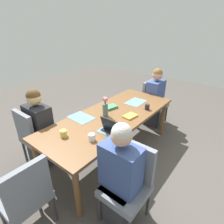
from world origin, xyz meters
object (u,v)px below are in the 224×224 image
Objects in this scene: flower_vase at (105,106)px; coffee_mug_near_right at (147,107)px; laptop_far_left_near at (114,129)px; coffee_mug_centre_left at (92,137)px; chair_near_left_far at (34,135)px; book_red_cover at (111,107)px; chair_head_right_right_near at (25,194)px; person_far_left_near at (120,180)px; book_blue_cover at (130,116)px; person_head_left_left_mid at (155,101)px; coffee_mug_near_left at (63,133)px; chair_far_left_near at (129,180)px; person_near_left_far at (41,132)px; dining_table at (112,119)px; chair_head_left_left_mid at (152,100)px.

flower_vase reaches higher than coffee_mug_near_right.
laptop_far_left_near reaches higher than coffee_mug_centre_left.
chair_near_left_far is 1.06m from coffee_mug_centre_left.
flower_vase is 0.31m from book_red_cover.
coffee_mug_near_right reaches higher than coffee_mug_centre_left.
person_far_left_near is at bearing 137.72° from chair_head_right_right_near.
coffee_mug_centre_left is 0.78m from book_blue_cover.
person_head_left_left_mid is 2.19m from coffee_mug_near_left.
chair_far_left_near is 0.75× the size of person_near_left_far.
flower_vase reaches higher than dining_table.
dining_table is at bearing -131.73° from chair_far_left_near.
coffee_mug_centre_left is at bearing -4.84° from coffee_mug_near_right.
person_far_left_near is 0.58m from coffee_mug_centre_left.
coffee_mug_centre_left is at bearing 171.74° from chair_head_right_right_near.
book_red_cover reaches higher than book_blue_cover.
coffee_mug_near_left is (0.03, -0.83, 0.25)m from person_far_left_near.
flower_vase is (0.08, -0.06, 0.23)m from dining_table.
dining_table is 1.06m from chair_far_left_near.
book_blue_cover reaches higher than dining_table.
person_far_left_near reaches higher than chair_far_left_near.
coffee_mug_near_left is at bearing -3.87° from person_head_left_left_mid.
flower_vase is 0.94× the size of laptop_far_left_near.
dining_table is 0.49m from laptop_far_left_near.
coffee_mug_near_right is at bearing -158.61° from chair_far_left_near.
coffee_mug_near_right is at bearing -179.74° from laptop_far_left_near.
flower_vase is (-0.69, 0.66, 0.37)m from person_near_left_far.
person_far_left_near is (0.07, -0.06, 0.03)m from chair_far_left_near.
coffee_mug_centre_left is at bearing 25.84° from flower_vase.
chair_far_left_near is 0.94m from coffee_mug_near_left.
coffee_mug_near_left is (0.11, -0.89, 0.28)m from chair_far_left_near.
chair_far_left_near is at bearing 53.75° from flower_vase.
person_near_left_far is 1.66m from coffee_mug_near_right.
person_head_left_left_mid is at bearing -178.78° from chair_head_right_right_near.
person_far_left_near is 0.64m from laptop_far_left_near.
chair_near_left_far is (2.27, -0.75, 0.00)m from chair_head_left_left_mid.
coffee_mug_centre_left is at bearing 5.18° from book_blue_cover.
person_far_left_near is 1.36m from coffee_mug_near_right.
coffee_mug_near_left is at bearing -87.66° from person_far_left_near.
person_near_left_far is at bearing -43.70° from flower_vase.
book_red_cover is at bearing -155.06° from coffee_mug_centre_left.
person_far_left_near reaches higher than laptop_far_left_near.
person_head_left_left_mid is 1.33× the size of chair_near_left_far.
person_head_left_left_mid reaches higher than chair_near_left_far.
chair_near_left_far is (0.85, -0.78, -0.16)m from dining_table.
book_red_cover is (-1.64, -0.27, 0.25)m from chair_head_right_right_near.
chair_head_right_right_near is 0.86m from coffee_mug_centre_left.
chair_near_left_far reaches higher than coffee_mug_near_left.
person_head_left_left_mid is at bearing 176.00° from flower_vase.
book_blue_cover is (-0.82, -0.54, 0.25)m from chair_far_left_near.
chair_head_left_left_mid is 1.00× the size of chair_near_left_far.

